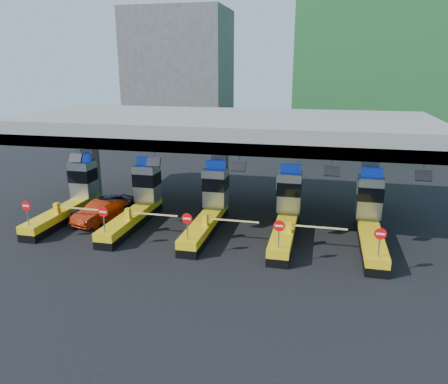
# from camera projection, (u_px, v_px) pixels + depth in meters

# --- Properties ---
(ground) EXTENTS (120.00, 120.00, 0.00)m
(ground) POSITION_uv_depth(u_px,v_px,m) (209.00, 228.00, 28.64)
(ground) COLOR black
(ground) RESTS_ON ground
(toll_canopy) EXTENTS (28.00, 12.09, 7.00)m
(toll_canopy) POSITION_uv_depth(u_px,v_px,m) (219.00, 129.00, 29.64)
(toll_canopy) COLOR slate
(toll_canopy) RESTS_ON ground
(toll_lane_far_left) EXTENTS (4.43, 8.00, 4.16)m
(toll_lane_far_left) POSITION_uv_depth(u_px,v_px,m) (73.00, 196.00, 30.69)
(toll_lane_far_left) COLOR black
(toll_lane_far_left) RESTS_ON ground
(toll_lane_left) EXTENTS (4.43, 8.00, 4.16)m
(toll_lane_left) POSITION_uv_depth(u_px,v_px,m) (139.00, 201.00, 29.61)
(toll_lane_left) COLOR black
(toll_lane_left) RESTS_ON ground
(toll_lane_center) EXTENTS (4.43, 8.00, 4.16)m
(toll_lane_center) POSITION_uv_depth(u_px,v_px,m) (210.00, 206.00, 28.52)
(toll_lane_center) COLOR black
(toll_lane_center) RESTS_ON ground
(toll_lane_right) EXTENTS (4.43, 8.00, 4.16)m
(toll_lane_right) POSITION_uv_depth(u_px,v_px,m) (287.00, 212.00, 27.43)
(toll_lane_right) COLOR black
(toll_lane_right) RESTS_ON ground
(toll_lane_far_right) EXTENTS (4.43, 8.00, 4.16)m
(toll_lane_far_right) POSITION_uv_depth(u_px,v_px,m) (370.00, 218.00, 26.34)
(toll_lane_far_right) COLOR black
(toll_lane_far_right) RESTS_ON ground
(bg_building_scaffold) EXTENTS (18.00, 12.00, 28.00)m
(bg_building_scaffold) POSITION_uv_depth(u_px,v_px,m) (374.00, 34.00, 52.12)
(bg_building_scaffold) COLOR #1E5926
(bg_building_scaffold) RESTS_ON ground
(bg_building_concrete) EXTENTS (14.00, 10.00, 18.00)m
(bg_building_concrete) POSITION_uv_depth(u_px,v_px,m) (179.00, 75.00, 62.90)
(bg_building_concrete) COLOR #4C4C49
(bg_building_concrete) RESTS_ON ground
(van) EXTENTS (3.64, 5.09, 1.61)m
(van) POSITION_uv_depth(u_px,v_px,m) (104.00, 207.00, 30.19)
(van) COLOR black
(van) RESTS_ON ground
(red_car) EXTENTS (2.66, 4.64, 1.45)m
(red_car) POSITION_uv_depth(u_px,v_px,m) (101.00, 211.00, 29.63)
(red_car) COLOR maroon
(red_car) RESTS_ON ground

